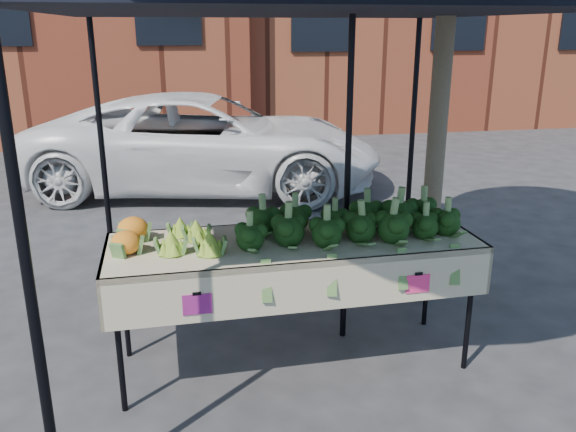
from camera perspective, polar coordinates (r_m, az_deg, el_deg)
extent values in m
plane|color=#29292C|center=(4.31, -2.89, -13.26)|extent=(90.00, 90.00, 0.00)
cube|color=beige|center=(4.01, 0.54, -8.36)|extent=(2.42, 0.85, 0.90)
cube|color=#F22D8C|center=(3.48, -8.91, -8.33)|extent=(0.17, 0.01, 0.12)
cube|color=#FE3077|center=(3.75, 12.40, -6.52)|extent=(0.17, 0.01, 0.12)
ellipsoid|color=black|center=(3.90, 5.68, -0.12)|extent=(1.53, 0.56, 0.25)
ellipsoid|color=#94AC32|center=(3.77, -9.50, -1.38)|extent=(0.42, 0.56, 0.19)
ellipsoid|color=orange|center=(3.82, -15.06, -1.69)|extent=(0.22, 0.42, 0.17)
imported|color=white|center=(8.31, -8.46, 19.05)|extent=(1.78, 2.47, 4.87)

